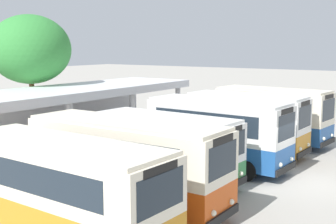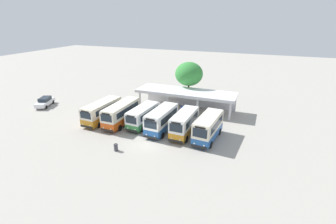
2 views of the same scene
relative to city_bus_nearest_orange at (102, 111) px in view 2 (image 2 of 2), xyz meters
name	(u,v)px [view 2 (image 2 of 2)]	position (x,y,z in m)	size (l,w,h in m)	color
ground_plane	(148,143)	(9.84, -3.97, -1.73)	(180.00, 180.00, 0.00)	#A39E93
city_bus_nearest_orange	(102,111)	(0.00, 0.00, 0.00)	(2.64, 7.62, 3.11)	black
city_bus_second_in_row	(122,113)	(3.36, 0.26, 0.06)	(2.37, 7.94, 3.23)	black
city_bus_middle_cream	(143,115)	(6.71, 0.81, -0.09)	(2.54, 6.80, 2.93)	black
city_bus_fourth_amber	(162,119)	(10.07, 0.07, 0.10)	(2.60, 7.06, 3.32)	black
city_bus_fifth_blue	(184,123)	(13.43, 0.12, 0.07)	(2.41, 6.60, 3.27)	black
city_bus_far_end_green	(208,127)	(16.79, -0.08, 0.10)	(2.78, 6.94, 3.33)	black
parked_car_flank	(45,102)	(-14.02, 1.90, -0.90)	(3.22, 4.81, 1.62)	black
terminal_canopy	(187,94)	(10.51, 10.36, 0.88)	(17.24, 5.12, 3.40)	silver
waiting_chair_end_by_column	(182,107)	(10.08, 9.08, -1.21)	(0.45, 0.45, 0.86)	slate
waiting_chair_second_from_end	(186,108)	(10.75, 9.07, -1.21)	(0.45, 0.45, 0.86)	slate
waiting_chair_middle_seat	(189,108)	(11.42, 9.11, -1.21)	(0.45, 0.45, 0.86)	slate
waiting_chair_fourth_seat	(193,109)	(12.09, 9.13, -1.21)	(0.45, 0.45, 0.86)	slate
roadside_tree_behind_canopy	(189,74)	(9.92, 13.19, 3.88)	(5.06, 5.06, 7.78)	brown
litter_bin_apron	(116,147)	(7.04, -7.21, -1.27)	(0.49, 0.49, 0.90)	#3F3F47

